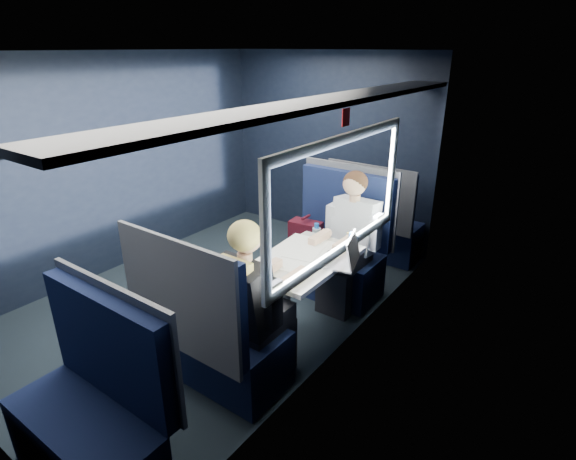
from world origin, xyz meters
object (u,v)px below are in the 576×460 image
Objects in this scene: seat_bay_far at (211,335)px; bottle_small at (351,245)px; man at (350,235)px; woman at (252,298)px; seat_row_back at (95,415)px; seat_row_front at (375,224)px; laptop at (345,256)px; table at (301,266)px; seat_bay_near at (333,250)px; cup at (352,248)px.

seat_bay_far reaches higher than bottle_small.
seat_bay_far is 1.32m from bottle_small.
man is 1.00× the size of woman.
seat_row_back is (0.00, -0.92, -0.00)m from seat_bay_far.
seat_row_front is 1.82m from laptop.
seat_bay_near reaches higher than table.
man is (0.25, 1.57, 0.30)m from seat_bay_far.
seat_row_back is at bearing -102.93° from woman.
seat_bay_far is 1.34m from cup.
seat_bay_near is 14.75× the size of cup.
cup is at bearing 77.39° from seat_row_back.
woman is at bearing -84.55° from table.
seat_row_back is (0.01, -2.67, -0.01)m from seat_bay_near.
woman reaches higher than table.
bottle_small is 0.06m from cup.
bottle_small is 2.34× the size of cup.
bottle_small is at bearing 67.48° from seat_bay_far.
man is at bearing 84.48° from table.
laptop is (0.53, 0.97, 0.40)m from seat_bay_far.
woman is 0.86m from laptop.
table is 0.70m from man.
seat_bay_far is 1.09× the size of seat_row_front.
seat_bay_far is 0.95× the size of woman.
seat_row_back is 5.81× the size of bottle_small.
cup is (0.47, 1.20, 0.37)m from seat_bay_far.
seat_row_front is (0.01, 0.92, -0.01)m from seat_bay_near.
table is 0.44m from bottle_small.
man is at bearing 118.94° from bottle_small.
seat_bay_far is 6.31× the size of bottle_small.
bottle_small is (0.48, 2.08, 0.42)m from seat_row_back.
man reaches higher than seat_row_front.
woman is 3.32× the size of laptop.
seat_row_back is at bearing -90.00° from seat_bay_far.
laptop is (0.53, 1.89, 0.40)m from seat_row_back.
seat_bay_far is (0.01, -1.75, -0.01)m from seat_bay_near.
seat_row_back reaches higher than table.
man reaches higher than seat_bay_far.
laptop is 2.00× the size of bottle_small.
seat_bay_far is 1.18m from laptop.
laptop is at bearing -64.74° from man.
seat_row_front is 1.17m from man.
seat_bay_near is at bearing 131.59° from cup.
cup is at bearing 68.42° from seat_bay_far.
table is at bearing -84.20° from seat_row_front.
woman is at bearing -80.56° from seat_bay_near.
laptop reaches higher than cup.
table is at bearing -132.01° from cup.
seat_bay_far is (-0.18, -0.87, -0.25)m from table.
seat_row_front is 2.91× the size of laptop.
laptop is at bearing 61.28° from seat_bay_far.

